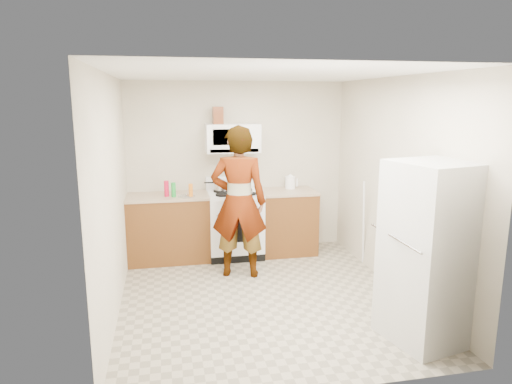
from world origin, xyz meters
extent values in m
plane|color=gray|center=(0.00, 0.00, 0.00)|extent=(3.60, 3.60, 0.00)
cube|color=beige|center=(0.00, 1.79, 1.25)|extent=(3.20, 0.02, 2.50)
cube|color=beige|center=(1.59, 0.00, 1.25)|extent=(0.02, 3.60, 2.50)
cube|color=brown|center=(-1.04, 1.49, 0.45)|extent=(1.12, 0.62, 0.90)
cube|color=tan|center=(-1.04, 1.49, 0.92)|extent=(1.14, 0.64, 0.03)
cube|color=brown|center=(0.68, 1.49, 0.45)|extent=(0.80, 0.62, 0.90)
cube|color=tan|center=(0.68, 1.49, 0.92)|extent=(0.82, 0.64, 0.03)
cube|color=white|center=(-0.10, 1.48, 0.45)|extent=(0.76, 0.65, 0.90)
cube|color=white|center=(-0.10, 1.48, 0.92)|extent=(0.76, 0.62, 0.03)
cube|color=white|center=(-0.10, 1.76, 1.03)|extent=(0.76, 0.08, 0.20)
cube|color=white|center=(-0.10, 1.61, 1.70)|extent=(0.76, 0.38, 0.40)
imported|color=tan|center=(-0.16, 0.73, 0.97)|extent=(0.80, 0.62, 1.93)
cube|color=silver|center=(1.31, -1.20, 0.85)|extent=(0.84, 0.84, 1.70)
cylinder|color=white|center=(0.76, 1.62, 1.03)|extent=(0.19, 0.19, 0.18)
cube|color=brown|center=(-0.30, 1.62, 2.02)|extent=(0.14, 0.14, 0.24)
cylinder|color=silver|center=(-0.25, 1.64, 1.02)|extent=(0.29, 0.29, 0.13)
cube|color=white|center=(0.00, 1.36, 0.96)|extent=(0.26, 0.18, 0.05)
cylinder|color=red|center=(-1.05, 1.41, 1.04)|extent=(0.08, 0.08, 0.22)
cylinder|color=orange|center=(-0.72, 1.33, 1.02)|extent=(0.06, 0.06, 0.18)
cylinder|color=#1A9030|center=(-0.96, 1.36, 1.03)|extent=(0.07, 0.07, 0.20)
cylinder|color=silver|center=(-0.78, 1.34, 0.94)|extent=(0.25, 0.25, 0.01)
cylinder|color=silver|center=(1.54, 0.71, 0.60)|extent=(0.16, 0.23, 1.19)
camera|label=1|loc=(-1.05, -4.82, 2.24)|focal=32.00mm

